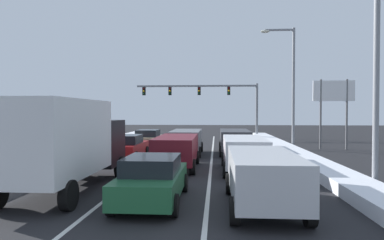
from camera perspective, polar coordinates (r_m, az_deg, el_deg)
ground_plane at (r=18.94m, az=-2.04°, el=-7.58°), size 120.00×120.00×0.00m
lane_stripe_between_right_lane_and_center_lane at (r=22.35m, az=3.30°, el=-6.21°), size 0.14×39.01×0.01m
lane_stripe_between_center_lane_and_left_lane at (r=22.65m, az=-5.39°, el=-6.11°), size 0.14×39.01×0.01m
snow_bank_right_shoulder at (r=22.87m, az=16.76°, el=-5.51°), size 1.61×39.01×0.47m
snow_bank_left_shoulder at (r=24.05m, az=-18.00°, el=-4.98°), size 1.68×39.01×0.64m
suv_silver_right_lane_nearest at (r=10.87m, az=11.64°, el=-8.84°), size 2.16×4.90×1.67m
suv_white_right_lane_second at (r=17.13m, az=8.61°, el=-5.11°), size 2.16×4.90×1.67m
suv_charcoal_right_lane_third at (r=24.20m, az=7.07°, el=-3.23°), size 2.16×4.90×1.67m
sedan_green_center_lane_nearest at (r=11.37m, az=-6.53°, el=-9.65°), size 2.00×4.50×1.51m
suv_maroon_center_lane_second at (r=17.92m, az=-2.57°, el=-4.81°), size 2.16×4.90×1.67m
suv_gray_center_lane_third at (r=23.79m, az=-0.96°, el=-3.30°), size 2.16×4.90×1.67m
box_truck_left_lane_nearest at (r=13.50m, az=-19.98°, el=-3.12°), size 2.53×7.20×3.36m
sedan_red_left_lane_second at (r=21.91m, az=-10.69°, el=-4.38°), size 2.00×4.50×1.51m
sedan_tan_left_lane_third at (r=28.11m, az=-7.22°, el=-3.11°), size 2.00×4.50×1.51m
traffic_light_gantry at (r=39.92m, az=3.08°, el=4.12°), size 14.00×0.47×6.20m
street_lamp_right_near at (r=14.55m, az=26.86°, el=9.28°), size 2.66×0.36×8.34m
street_lamp_right_mid at (r=28.18m, az=15.76°, el=6.66°), size 2.66×0.36×9.49m
roadside_sign_right at (r=29.31m, az=22.35°, el=3.35°), size 3.20×0.16×5.50m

